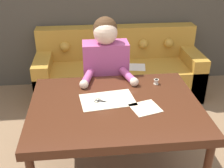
{
  "coord_description": "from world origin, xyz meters",
  "views": [
    {
      "loc": [
        -0.29,
        -1.77,
        1.91
      ],
      "look_at": [
        -0.07,
        0.29,
        0.84
      ],
      "focal_mm": 45.0,
      "sensor_mm": 36.0,
      "label": 1
    }
  ],
  "objects": [
    {
      "name": "dining_table",
      "position": [
        -0.06,
        0.13,
        0.68
      ],
      "size": [
        1.36,
        1.04,
        0.74
      ],
      "color": "#472314",
      "rests_on": "ground_plane"
    },
    {
      "name": "person",
      "position": [
        -0.08,
        0.8,
        0.67
      ],
      "size": [
        0.53,
        0.56,
        1.28
      ],
      "color": "#33281E",
      "rests_on": "ground_plane"
    },
    {
      "name": "scissors",
      "position": [
        -0.16,
        0.17,
        0.75
      ],
      "size": [
        0.21,
        0.13,
        0.01
      ],
      "color": "silver",
      "rests_on": "dining_table"
    },
    {
      "name": "pattern_paper_main",
      "position": [
        -0.12,
        0.2,
        0.75
      ],
      "size": [
        0.47,
        0.33,
        0.0
      ],
      "color": "beige",
      "rests_on": "dining_table"
    },
    {
      "name": "couch",
      "position": [
        0.15,
        1.66,
        0.32
      ],
      "size": [
        2.15,
        0.79,
        0.88
      ],
      "color": "#B7842D",
      "rests_on": "ground_plane"
    },
    {
      "name": "pattern_paper_offcut",
      "position": [
        0.16,
        0.04,
        0.75
      ],
      "size": [
        0.26,
        0.25,
        0.0
      ],
      "color": "beige",
      "rests_on": "dining_table"
    },
    {
      "name": "thread_spool",
      "position": [
        0.35,
        0.44,
        0.77
      ],
      "size": [
        0.04,
        0.04,
        0.05
      ],
      "color": "beige",
      "rests_on": "dining_table"
    }
  ]
}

